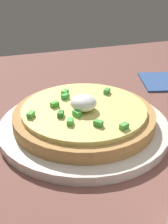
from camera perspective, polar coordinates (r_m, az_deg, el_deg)
name	(u,v)px	position (r cm, az deg, el deg)	size (l,w,h in cm)	color
dining_table	(140,153)	(51.10, 9.85, -7.09)	(99.67, 70.96, 3.06)	brown
plate	(84,127)	(52.56, 0.00, -2.62)	(27.52, 27.52, 1.44)	silver
pizza	(84,115)	(51.49, -0.01, -0.60)	(22.68, 22.68, 5.16)	#B7864A
napkin	(166,81)	(73.41, 14.32, 5.27)	(10.46, 10.46, 0.40)	#2E4D87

